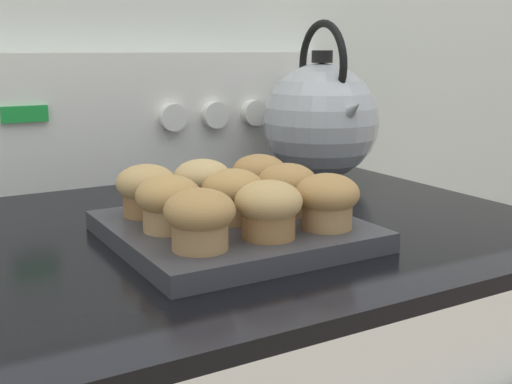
# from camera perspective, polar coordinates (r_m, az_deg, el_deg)

# --- Properties ---
(control_panel) EXTENTS (0.78, 0.07, 0.21)m
(control_panel) POSITION_cam_1_polar(r_m,az_deg,el_deg) (1.09, -10.87, 6.55)
(control_panel) COLOR white
(control_panel) RESTS_ON stove_range
(muffin_pan) EXTENTS (0.27, 0.27, 0.02)m
(muffin_pan) POSITION_cam_1_polar(r_m,az_deg,el_deg) (0.74, -2.06, -3.45)
(muffin_pan) COLOR #38383D
(muffin_pan) RESTS_ON stove_range
(muffin_r0_c0) EXTENTS (0.07, 0.07, 0.06)m
(muffin_r0_c0) POSITION_cam_1_polar(r_m,az_deg,el_deg) (0.63, -5.02, -2.30)
(muffin_r0_c0) COLOR #A37A4C
(muffin_r0_c0) RESTS_ON muffin_pan
(muffin_r0_c1) EXTENTS (0.07, 0.07, 0.06)m
(muffin_r0_c1) POSITION_cam_1_polar(r_m,az_deg,el_deg) (0.67, 1.12, -1.42)
(muffin_r0_c1) COLOR olive
(muffin_r0_c1) RESTS_ON muffin_pan
(muffin_r0_c2) EXTENTS (0.07, 0.07, 0.06)m
(muffin_r0_c2) POSITION_cam_1_polar(r_m,az_deg,el_deg) (0.71, 6.34, -0.69)
(muffin_r0_c2) COLOR #A37A4C
(muffin_r0_c2) RESTS_ON muffin_pan
(muffin_r1_c0) EXTENTS (0.07, 0.07, 0.06)m
(muffin_r1_c0) POSITION_cam_1_polar(r_m,az_deg,el_deg) (0.70, -7.79, -0.88)
(muffin_r1_c0) COLOR tan
(muffin_r1_c0) RESTS_ON muffin_pan
(muffin_r1_c1) EXTENTS (0.07, 0.07, 0.06)m
(muffin_r1_c1) POSITION_cam_1_polar(r_m,az_deg,el_deg) (0.73, -2.04, -0.20)
(muffin_r1_c1) COLOR tan
(muffin_r1_c1) RESTS_ON muffin_pan
(muffin_r1_c2) EXTENTS (0.07, 0.07, 0.06)m
(muffin_r1_c2) POSITION_cam_1_polar(r_m,az_deg,el_deg) (0.77, 2.78, 0.40)
(muffin_r1_c2) COLOR tan
(muffin_r1_c2) RESTS_ON muffin_pan
(muffin_r2_c0) EXTENTS (0.07, 0.07, 0.06)m
(muffin_r2_c0) POSITION_cam_1_polar(r_m,az_deg,el_deg) (0.77, -9.71, 0.28)
(muffin_r2_c0) COLOR olive
(muffin_r2_c0) RESTS_ON muffin_pan
(muffin_r2_c1) EXTENTS (0.07, 0.07, 0.06)m
(muffin_r2_c1) POSITION_cam_1_polar(r_m,az_deg,el_deg) (0.80, -4.79, 0.85)
(muffin_r2_c1) COLOR tan
(muffin_r2_c1) RESTS_ON muffin_pan
(muffin_r2_c2) EXTENTS (0.07, 0.07, 0.06)m
(muffin_r2_c2) POSITION_cam_1_polar(r_m,az_deg,el_deg) (0.83, 0.28, 1.37)
(muffin_r2_c2) COLOR #A37A4C
(muffin_r2_c2) RESTS_ON muffin_pan
(tea_kettle) EXTENTS (0.19, 0.23, 0.26)m
(tea_kettle) POSITION_cam_1_polar(r_m,az_deg,el_deg) (1.09, 5.82, 6.45)
(tea_kettle) COLOR #ADAFB5
(tea_kettle) RESTS_ON stove_range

